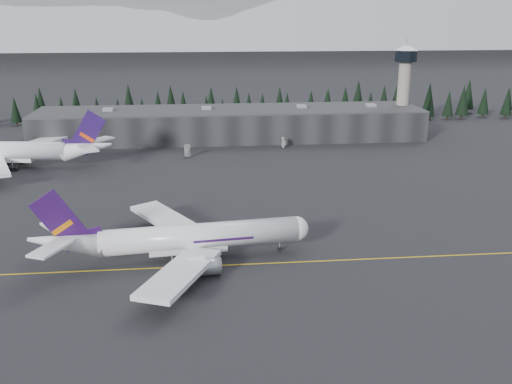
{
  "coord_description": "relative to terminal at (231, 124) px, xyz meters",
  "views": [
    {
      "loc": [
        -13.46,
        -111.73,
        50.55
      ],
      "look_at": [
        0.0,
        20.0,
        9.0
      ],
      "focal_mm": 40.0,
      "sensor_mm": 36.0,
      "label": 1
    }
  ],
  "objects": [
    {
      "name": "treeline",
      "position": [
        0.0,
        37.0,
        1.2
      ],
      "size": [
        360.0,
        20.0,
        15.0
      ],
      "primitive_type": "cube",
      "color": "black",
      "rests_on": "ground"
    },
    {
      "name": "mountain_ridge",
      "position": [
        0.0,
        875.0,
        -6.3
      ],
      "size": [
        4400.0,
        900.0,
        420.0
      ],
      "primitive_type": null,
      "color": "white",
      "rests_on": "ground"
    },
    {
      "name": "jet_main",
      "position": [
        -18.93,
        -123.13,
        -1.38
      ],
      "size": [
        59.31,
        54.51,
        17.45
      ],
      "rotation": [
        0.0,
        0.0,
        0.1
      ],
      "color": "silver",
      "rests_on": "ground"
    },
    {
      "name": "taxiline",
      "position": [
        0.0,
        -127.0,
        -6.29
      ],
      "size": [
        400.0,
        0.4,
        0.02
      ],
      "primitive_type": "cube",
      "color": "gold",
      "rests_on": "ground"
    },
    {
      "name": "ground",
      "position": [
        0.0,
        -125.0,
        -6.3
      ],
      "size": [
        1400.0,
        1400.0,
        0.0
      ],
      "primitive_type": "plane",
      "color": "black",
      "rests_on": "ground"
    },
    {
      "name": "jet_parked",
      "position": [
        -76.86,
        -39.53,
        -0.67
      ],
      "size": [
        67.81,
        62.29,
        19.97
      ],
      "rotation": [
        0.0,
        0.0,
        3.03
      ],
      "color": "white",
      "rests_on": "ground"
    },
    {
      "name": "terminal",
      "position": [
        0.0,
        0.0,
        0.0
      ],
      "size": [
        160.0,
        30.0,
        12.6
      ],
      "color": "black",
      "rests_on": "ground"
    },
    {
      "name": "control_tower",
      "position": [
        75.0,
        3.0,
        17.11
      ],
      "size": [
        10.0,
        10.0,
        37.7
      ],
      "color": "gray",
      "rests_on": "ground"
    },
    {
      "name": "gse_vehicle_a",
      "position": [
        -17.79,
        -31.35,
        -5.6
      ],
      "size": [
        3.32,
        5.4,
        1.4
      ],
      "primitive_type": "imported",
      "rotation": [
        0.0,
        0.0,
        0.21
      ],
      "color": "#BABABC",
      "rests_on": "ground"
    },
    {
      "name": "gse_vehicle_b",
      "position": [
        19.65,
        -19.67,
        -5.55
      ],
      "size": [
        4.67,
        2.59,
        1.5
      ],
      "primitive_type": "imported",
      "rotation": [
        0.0,
        0.0,
        -1.38
      ],
      "color": "silver",
      "rests_on": "ground"
    }
  ]
}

